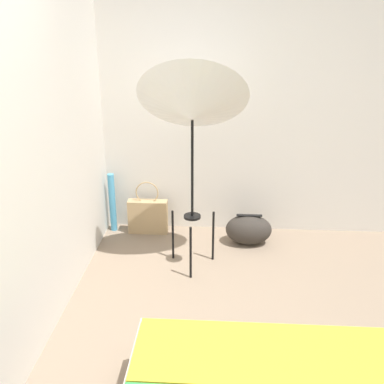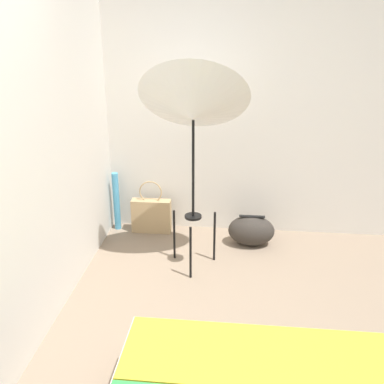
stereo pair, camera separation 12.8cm
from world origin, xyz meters
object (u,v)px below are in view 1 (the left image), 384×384
object	(u,v)px
photo_umbrella	(192,109)
duffel_bag	(249,229)
paper_roll	(112,203)
tote_bag	(148,216)

from	to	relation	value
photo_umbrella	duffel_bag	size ratio (longest dim) A/B	4.06
duffel_bag	paper_roll	xyz separation A→B (m)	(-1.33, 0.20, 0.15)
tote_bag	photo_umbrella	bearing A→B (deg)	-51.48
tote_bag	duffel_bag	bearing A→B (deg)	-9.80
photo_umbrella	paper_roll	world-z (taller)	photo_umbrella
photo_umbrella	paper_roll	xyz separation A→B (m)	(-0.83, 0.63, -1.06)
photo_umbrella	paper_roll	bearing A→B (deg)	142.95
photo_umbrella	duffel_bag	world-z (taller)	photo_umbrella
duffel_bag	photo_umbrella	bearing A→B (deg)	-139.71
photo_umbrella	tote_bag	distance (m)	1.41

